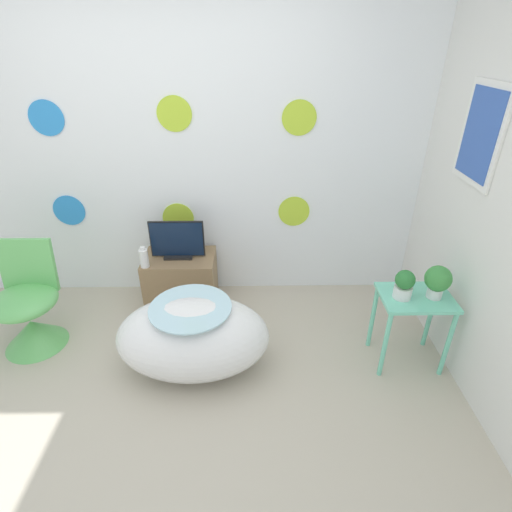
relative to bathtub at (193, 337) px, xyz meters
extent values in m
plane|color=#BCB29E|center=(-0.19, -0.57, -0.27)|extent=(12.00, 12.00, 0.00)
cube|color=white|center=(-0.19, 1.05, 1.03)|extent=(4.97, 0.04, 2.60)
cylinder|color=#2D8CE0|center=(-1.13, 1.03, 0.50)|extent=(0.26, 0.01, 0.26)
cylinder|color=#B2D633|center=(-0.22, 1.03, 0.43)|extent=(0.26, 0.01, 0.26)
cylinder|color=#B2D633|center=(0.76, 1.03, 0.48)|extent=(0.26, 0.01, 0.26)
cylinder|color=#2D8CE0|center=(-1.13, 1.03, 1.25)|extent=(0.26, 0.01, 0.26)
cylinder|color=#B2D633|center=(-0.17, 1.03, 1.28)|extent=(0.26, 0.01, 0.26)
cylinder|color=#B2D633|center=(0.77, 1.03, 1.25)|extent=(0.26, 0.01, 0.26)
cube|color=silver|center=(1.81, 0.23, 1.03)|extent=(0.04, 2.61, 2.60)
cube|color=white|center=(1.78, 0.31, 1.28)|extent=(0.02, 0.44, 0.60)
cube|color=#3359B2|center=(1.77, 0.31, 1.28)|extent=(0.01, 0.36, 0.52)
ellipsoid|color=white|center=(0.00, 0.00, 0.00)|extent=(1.04, 0.66, 0.54)
cylinder|color=#B2DBEA|center=(0.00, 0.00, 0.25)|extent=(0.54, 0.54, 0.01)
cone|color=#66C166|center=(-1.24, 0.26, -0.16)|extent=(0.44, 0.44, 0.22)
ellipsoid|color=#66C166|center=(-1.24, 0.26, 0.12)|extent=(0.47, 0.47, 0.16)
cube|color=#66C166|center=(-1.24, 0.43, 0.32)|extent=(0.40, 0.09, 0.41)
cube|color=#8E704C|center=(-0.20, 0.80, -0.05)|extent=(0.59, 0.40, 0.45)
cube|color=white|center=(-0.20, 0.61, 0.03)|extent=(0.50, 0.01, 0.13)
cube|color=black|center=(-0.20, 0.80, 0.19)|extent=(0.23, 0.12, 0.02)
cube|color=black|center=(-0.20, 0.81, 0.34)|extent=(0.44, 0.01, 0.31)
cube|color=#0F1E38|center=(-0.20, 0.80, 0.34)|extent=(0.42, 0.01, 0.29)
cylinder|color=white|center=(-0.45, 0.65, 0.25)|extent=(0.07, 0.07, 0.15)
cylinder|color=white|center=(-0.45, 0.65, 0.34)|extent=(0.04, 0.04, 0.02)
cube|color=#72D8B7|center=(1.50, 0.06, 0.27)|extent=(0.47, 0.35, 0.02)
cylinder|color=#72D8B7|center=(1.29, -0.09, -0.01)|extent=(0.03, 0.03, 0.53)
cylinder|color=#72D8B7|center=(1.71, -0.09, -0.01)|extent=(0.03, 0.03, 0.53)
cylinder|color=#72D8B7|center=(1.29, 0.21, -0.01)|extent=(0.03, 0.03, 0.53)
cylinder|color=#72D8B7|center=(1.71, 0.21, -0.01)|extent=(0.03, 0.03, 0.53)
cylinder|color=white|center=(1.39, 0.05, 0.32)|extent=(0.12, 0.12, 0.08)
sphere|color=#2D7A38|center=(1.39, 0.05, 0.42)|extent=(0.13, 0.13, 0.13)
cylinder|color=white|center=(1.60, 0.05, 0.32)|extent=(0.10, 0.10, 0.07)
sphere|color=#3D8E42|center=(1.60, 0.05, 0.43)|extent=(0.17, 0.17, 0.17)
camera|label=1|loc=(0.40, -2.10, 1.81)|focal=28.00mm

